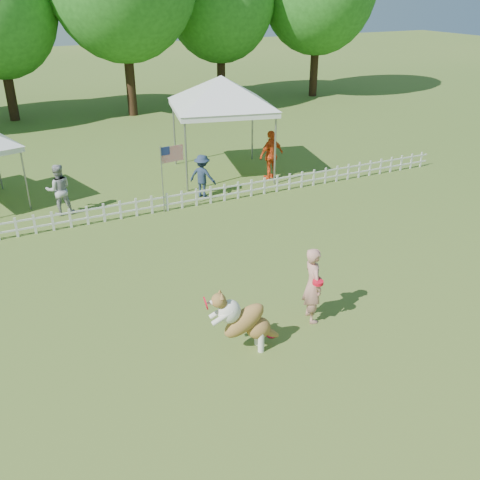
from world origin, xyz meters
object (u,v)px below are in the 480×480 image
at_px(frisbee_on_turf, 271,335).
at_px(canopy_tent_right, 222,127).
at_px(spectator_c, 271,155).
at_px(handler, 313,285).
at_px(flag_pole, 162,180).
at_px(spectator_a, 59,190).
at_px(spectator_b, 202,176).
at_px(dog, 245,320).

xyz_separation_m(frisbee_on_turf, canopy_tent_right, (3.33, 9.99, 1.77)).
bearing_deg(canopy_tent_right, spectator_c, -31.41).
height_order(handler, flag_pole, flag_pole).
distance_m(spectator_a, spectator_b, 4.61).
relative_size(dog, flag_pole, 0.65).
height_order(canopy_tent_right, spectator_a, canopy_tent_right).
xyz_separation_m(flag_pole, spectator_b, (1.63, 0.74, -0.34)).
xyz_separation_m(flag_pole, spectator_a, (-2.95, 1.24, -0.26)).
bearing_deg(canopy_tent_right, spectator_a, -154.78).
distance_m(handler, flag_pole, 7.20).
bearing_deg(dog, frisbee_on_turf, 25.46).
bearing_deg(spectator_b, dog, 121.62).
xyz_separation_m(handler, spectator_c, (3.65, 8.50, 0.05)).
bearing_deg(spectator_c, flag_pole, 4.36).
distance_m(canopy_tent_right, spectator_b, 2.72).
bearing_deg(frisbee_on_turf, spectator_b, 77.77).
height_order(spectator_a, spectator_b, spectator_a).
distance_m(frisbee_on_turf, spectator_a, 9.04).
bearing_deg(spectator_c, spectator_a, -11.23).
xyz_separation_m(dog, spectator_a, (-2.14, 8.74, 0.11)).
bearing_deg(dog, spectator_b, 83.87).
xyz_separation_m(handler, flag_pole, (-0.95, 7.13, 0.22)).
bearing_deg(spectator_b, spectator_a, 41.90).
relative_size(handler, flag_pole, 0.79).
bearing_deg(handler, spectator_a, 36.32).
height_order(frisbee_on_turf, spectator_c, spectator_c).
relative_size(dog, spectator_a, 0.86).
bearing_deg(frisbee_on_turf, canopy_tent_right, 71.54).
bearing_deg(frisbee_on_turf, handler, 9.42).
bearing_deg(handler, dog, 113.01).
distance_m(dog, spectator_a, 9.00).
distance_m(handler, frisbee_on_turf, 1.37).
xyz_separation_m(spectator_a, spectator_b, (4.58, -0.50, -0.08)).
distance_m(handler, spectator_c, 9.25).
bearing_deg(flag_pole, canopy_tent_right, 31.35).
distance_m(flag_pole, spectator_b, 1.82).
bearing_deg(spectator_b, flag_pole, 72.58).
xyz_separation_m(handler, canopy_tent_right, (2.27, 9.81, 0.93)).
xyz_separation_m(frisbee_on_turf, flag_pole, (0.12, 7.31, 1.06)).
relative_size(frisbee_on_turf, spectator_b, 0.14).
distance_m(dog, flag_pole, 7.55).
bearing_deg(spectator_a, canopy_tent_right, -163.63).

